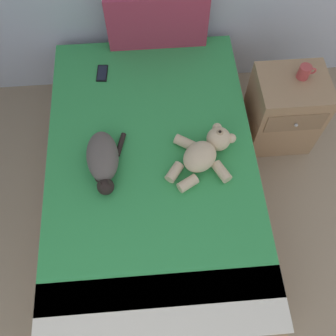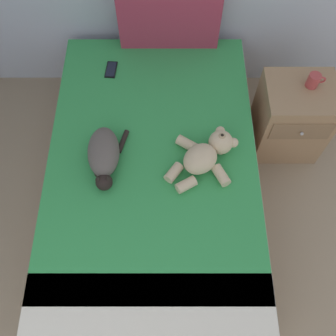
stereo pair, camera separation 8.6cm
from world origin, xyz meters
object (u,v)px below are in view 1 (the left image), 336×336
at_px(bed, 153,178).
at_px(cell_phone, 102,73).
at_px(teddy_bear, 205,152).
at_px(nightstand, 283,111).
at_px(mug, 305,72).
at_px(patterned_cushion, 157,20).
at_px(cat, 103,159).

height_order(bed, cell_phone, cell_phone).
xyz_separation_m(bed, teddy_bear, (0.32, -0.02, 0.34)).
distance_m(teddy_bear, nightstand, 0.86).
xyz_separation_m(teddy_bear, mug, (0.71, 0.51, 0.07)).
bearing_deg(cell_phone, teddy_bear, -49.33).
distance_m(patterned_cushion, teddy_bear, 1.03).
distance_m(patterned_cushion, nightstand, 1.11).
height_order(patterned_cushion, cell_phone, patterned_cushion).
bearing_deg(patterned_cushion, bed, -96.18).
relative_size(cat, nightstand, 0.70).
xyz_separation_m(patterned_cushion, mug, (0.93, -0.48, -0.07)).
distance_m(bed, mug, 1.22).
bearing_deg(teddy_bear, nightstand, 35.54).
xyz_separation_m(cat, cell_phone, (-0.02, 0.73, -0.07)).
height_order(teddy_bear, cell_phone, teddy_bear).
bearing_deg(mug, cell_phone, 170.85).
xyz_separation_m(bed, patterned_cushion, (0.11, 0.97, 0.47)).
relative_size(cell_phone, mug, 1.28).
relative_size(cat, mug, 3.59).
xyz_separation_m(bed, cell_phone, (-0.30, 0.71, 0.27)).
xyz_separation_m(bed, nightstand, (0.99, 0.45, 0.05)).
bearing_deg(mug, cat, -158.62).
distance_m(cat, cell_phone, 0.74).
height_order(cat, teddy_bear, teddy_bear).
distance_m(bed, teddy_bear, 0.47).
relative_size(nightstand, mug, 5.17).
distance_m(teddy_bear, cell_phone, 0.97).
xyz_separation_m(patterned_cushion, cat, (-0.39, -1.00, -0.13)).
distance_m(nightstand, mug, 0.36).
bearing_deg(patterned_cushion, cat, -111.36).
bearing_deg(nightstand, patterned_cushion, 149.31).
bearing_deg(cell_phone, nightstand, -11.34).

